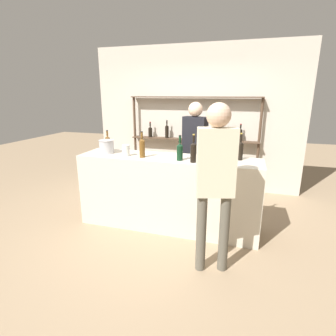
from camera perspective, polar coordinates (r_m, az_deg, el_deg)
ground_plane at (r=3.98m, az=0.00°, el=-12.37°), size 16.00×16.00×0.00m
bar_counter at (r=3.76m, az=0.00°, el=-5.35°), size 2.53×0.59×1.04m
back_wall at (r=5.37m, az=5.93°, el=10.61°), size 4.13×0.12×2.80m
back_shelf at (r=5.22m, az=5.52°, el=8.54°), size 2.54×0.18×1.83m
counter_bottle_0 at (r=4.09m, az=-12.97°, el=5.37°), size 0.07×0.07×0.32m
counter_bottle_1 at (r=3.55m, az=15.46°, el=3.83°), size 0.07×0.07×0.35m
counter_bottle_2 at (r=3.32m, az=5.54°, el=3.60°), size 0.07×0.07×0.36m
counter_bottle_3 at (r=3.33m, az=8.17°, el=3.30°), size 0.08×0.08×0.32m
counter_bottle_4 at (r=3.41m, az=2.59°, el=3.72°), size 0.08×0.08×0.33m
counter_bottle_5 at (r=3.58m, az=-5.66°, el=4.53°), size 0.08×0.08×0.36m
wine_glass at (r=3.57m, az=8.85°, el=4.21°), size 0.08×0.08×0.17m
ice_bucket at (r=3.93m, az=-13.21°, el=4.56°), size 0.22×0.22×0.20m
cork_jar at (r=3.71m, az=-9.15°, el=3.78°), size 0.10×0.10×0.16m
server_behind_counter at (r=4.36m, az=5.80°, el=4.93°), size 0.42×0.27×1.76m
customer_right at (r=2.68m, az=10.32°, el=-1.40°), size 0.41×0.27×1.81m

